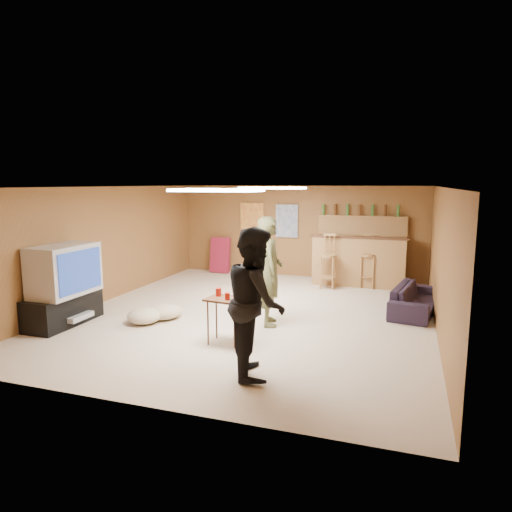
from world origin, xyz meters
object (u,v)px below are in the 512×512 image
(bar_counter, at_px, (359,261))
(tray_table, at_px, (225,321))
(sofa, at_px, (416,299))
(tv_body, at_px, (64,270))
(person_black, at_px, (256,302))
(person_olive, at_px, (270,271))

(bar_counter, relative_size, tray_table, 3.02)
(tray_table, bearing_deg, sofa, 43.99)
(tv_body, height_order, sofa, tv_body)
(tv_body, distance_m, sofa, 5.95)
(person_black, bearing_deg, tray_table, 18.29)
(person_olive, xyz_separation_m, sofa, (2.25, 1.46, -0.63))
(tray_table, bearing_deg, tv_body, -179.84)
(person_black, distance_m, tray_table, 1.26)
(person_black, height_order, sofa, person_black)
(tv_body, height_order, person_black, person_black)
(bar_counter, relative_size, person_olive, 1.14)
(tv_body, distance_m, bar_counter, 6.09)
(bar_counter, height_order, sofa, bar_counter)
(tv_body, bearing_deg, bar_counter, 47.00)
(tv_body, height_order, tray_table, tv_body)
(tv_body, bearing_deg, person_black, -13.57)
(bar_counter, height_order, person_olive, person_olive)
(person_olive, distance_m, person_black, 1.94)
(tv_body, distance_m, person_black, 3.60)
(bar_counter, xyz_separation_m, person_olive, (-1.05, -3.40, 0.33))
(bar_counter, distance_m, tray_table, 4.66)
(tv_body, height_order, bar_counter, tv_body)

